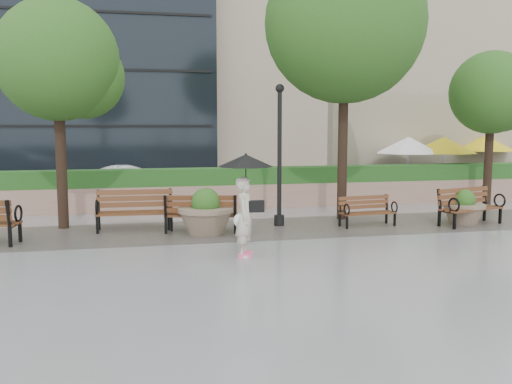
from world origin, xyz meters
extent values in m
plane|color=gray|center=(0.00, 0.00, 0.00)|extent=(100.00, 100.00, 0.00)
cube|color=#383330|center=(0.00, 3.00, 0.01)|extent=(28.00, 3.20, 0.01)
cube|color=#A87B6C|center=(0.00, 7.00, 0.40)|extent=(24.00, 0.80, 0.80)
cube|color=#1A4617|center=(0.00, 7.00, 1.08)|extent=(24.00, 0.75, 0.55)
cube|color=tan|center=(9.50, 10.00, 2.00)|extent=(10.00, 0.60, 4.00)
cube|color=#1A4617|center=(9.00, 7.80, 0.45)|extent=(8.00, 0.50, 0.90)
cube|color=black|center=(0.00, 11.00, 0.00)|extent=(40.00, 7.00, 0.00)
cube|color=tan|center=(10.00, 23.00, 10.00)|extent=(18.00, 10.00, 20.00)
torus|color=black|center=(-5.95, 2.47, 0.70)|extent=(0.14, 0.42, 0.42)
cube|color=brown|center=(-3.25, 3.40, 0.49)|extent=(2.01, 0.66, 0.06)
cube|color=brown|center=(-3.24, 3.71, 0.83)|extent=(2.00, 0.20, 0.47)
cube|color=black|center=(-3.25, 3.43, 0.25)|extent=(2.02, 0.78, 0.51)
torus|color=black|center=(-4.20, 3.23, 0.69)|extent=(0.07, 0.41, 0.41)
torus|color=black|center=(-2.31, 3.16, 0.69)|extent=(0.07, 0.41, 0.41)
cube|color=brown|center=(-1.56, 2.88, 0.46)|extent=(1.95, 0.94, 0.05)
cube|color=brown|center=(-1.62, 2.60, 0.78)|extent=(1.86, 0.51, 0.44)
cube|color=black|center=(-1.56, 2.85, 0.24)|extent=(1.97, 1.04, 0.48)
torus|color=black|center=(-0.65, 2.88, 0.65)|extent=(0.13, 0.39, 0.39)
torus|color=black|center=(-2.39, 3.25, 0.65)|extent=(0.13, 0.39, 0.39)
cube|color=brown|center=(3.01, 2.70, 0.38)|extent=(1.59, 0.63, 0.04)
cube|color=brown|center=(2.98, 2.94, 0.65)|extent=(1.55, 0.27, 0.36)
cube|color=black|center=(3.00, 2.73, 0.20)|extent=(1.60, 0.71, 0.40)
torus|color=black|center=(2.30, 2.47, 0.53)|extent=(0.08, 0.32, 0.32)
torus|color=black|center=(3.75, 2.62, 0.53)|extent=(0.08, 0.32, 0.32)
cube|color=brown|center=(5.89, 2.26, 0.47)|extent=(2.01, 1.10, 0.05)
cube|color=brown|center=(5.81, 2.55, 0.80)|extent=(1.88, 0.67, 0.45)
cube|color=black|center=(5.88, 2.30, 0.25)|extent=(2.04, 1.20, 0.49)
torus|color=black|center=(5.08, 1.82, 0.66)|extent=(0.16, 0.39, 0.40)
torus|color=black|center=(6.82, 2.34, 0.66)|extent=(0.16, 0.39, 0.40)
cylinder|color=#7F6B56|center=(-1.48, 2.60, 0.63)|extent=(1.42, 1.42, 0.11)
sphere|color=#1E4012|center=(-1.48, 2.60, 0.83)|extent=(0.74, 0.74, 0.74)
cylinder|color=#7F6B56|center=(5.81, 2.50, 0.52)|extent=(1.18, 1.18, 0.09)
sphere|color=#1E4012|center=(5.81, 2.50, 0.68)|extent=(0.61, 0.61, 0.61)
cylinder|color=black|center=(0.66, 3.35, 1.86)|extent=(0.12, 0.12, 3.71)
cylinder|color=black|center=(0.66, 3.35, 0.15)|extent=(0.28, 0.28, 0.30)
sphere|color=black|center=(0.66, 3.35, 3.76)|extent=(0.24, 0.24, 0.24)
cylinder|color=black|center=(-5.13, 4.23, 2.09)|extent=(0.28, 0.28, 4.18)
sphere|color=#1E4012|center=(-5.13, 4.23, 4.48)|extent=(3.21, 3.21, 3.21)
sphere|color=#1E4012|center=(-4.53, 4.53, 4.06)|extent=(2.25, 2.25, 2.25)
cylinder|color=black|center=(2.75, 4.03, 2.65)|extent=(0.28, 0.28, 5.30)
sphere|color=#1E4012|center=(2.75, 4.03, 5.68)|extent=(4.58, 4.58, 4.58)
sphere|color=#1E4012|center=(3.35, 4.33, 5.15)|extent=(3.21, 3.21, 3.21)
cylinder|color=black|center=(8.60, 5.52, 1.80)|extent=(0.28, 0.28, 3.60)
sphere|color=#1E4012|center=(8.60, 5.52, 3.86)|extent=(2.78, 2.78, 2.78)
sphere|color=#1E4012|center=(9.20, 5.82, 3.50)|extent=(1.94, 1.94, 1.94)
cylinder|color=black|center=(7.06, 8.32, 0.05)|extent=(0.40, 0.40, 0.10)
cylinder|color=#99999E|center=(7.06, 8.32, 1.10)|extent=(0.06, 0.06, 2.20)
cone|color=white|center=(7.06, 8.32, 2.00)|extent=(2.50, 2.50, 0.60)
cylinder|color=black|center=(8.43, 8.11, 0.05)|extent=(0.40, 0.40, 0.10)
cylinder|color=#99999E|center=(8.43, 8.11, 1.10)|extent=(0.06, 0.06, 2.20)
cone|color=gold|center=(8.43, 8.11, 2.00)|extent=(2.50, 2.50, 0.60)
cylinder|color=black|center=(11.13, 9.50, 0.05)|extent=(0.40, 0.40, 0.10)
cylinder|color=#99999E|center=(11.13, 9.50, 1.10)|extent=(0.06, 0.06, 2.20)
cone|color=gold|center=(11.13, 9.50, 2.00)|extent=(2.50, 2.50, 0.60)
imported|color=silver|center=(-3.27, 10.61, 0.61)|extent=(3.83, 1.79, 1.22)
imported|color=beige|center=(-0.97, -0.05, 0.91)|extent=(0.67, 0.78, 1.82)
cube|color=#F2598C|center=(-0.93, 0.06, 0.05)|extent=(0.20, 0.27, 0.09)
cube|color=#F2598C|center=(-1.03, -0.18, 0.05)|extent=(0.20, 0.27, 0.09)
cube|color=black|center=(-0.75, -0.09, 1.08)|extent=(0.24, 0.36, 0.25)
sphere|color=white|center=(-1.03, 0.21, 0.74)|extent=(0.32, 0.32, 0.32)
cylinder|color=black|center=(-0.95, 0.00, 1.59)|extent=(0.02, 0.02, 0.96)
cone|color=black|center=(-0.95, 0.00, 2.04)|extent=(1.18, 1.18, 0.25)
camera|label=1|loc=(-3.31, -11.73, 2.81)|focal=40.00mm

